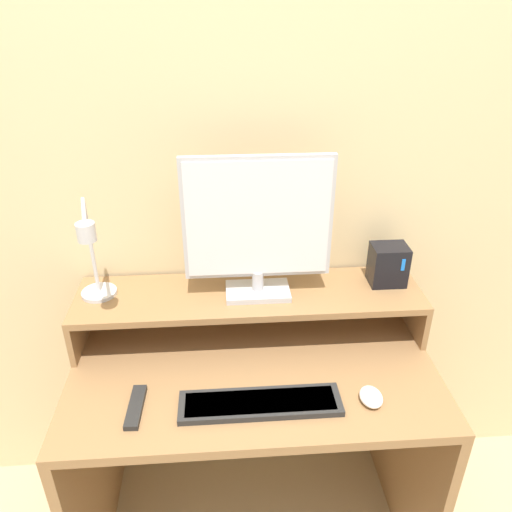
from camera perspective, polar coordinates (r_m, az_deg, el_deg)
The scene contains 9 objects.
wall_back at distance 1.61m, azimuth -1.21°, elevation 9.41°, with size 6.00×0.05×2.50m.
desk at distance 1.72m, azimuth -0.28°, elevation -18.27°, with size 1.11×0.62×0.75m.
monitor_shelf at distance 1.62m, azimuth -0.74°, elevation -4.91°, with size 1.11×0.27×0.16m.
monitor at distance 1.48m, azimuth 0.21°, elevation 3.47°, with size 0.45×0.12×0.45m.
desk_lamp at distance 1.53m, azimuth -18.16°, elevation -0.51°, with size 0.12×0.25×0.33m.
router_dock at distance 1.68m, azimuth 14.85°, elevation -0.96°, with size 0.11×0.09×0.13m.
keyboard at distance 1.43m, azimuth 0.50°, elevation -16.47°, with size 0.45×0.11×0.02m.
mouse at distance 1.48m, azimuth 13.02°, elevation -15.41°, with size 0.06×0.09×0.03m.
remote_control at distance 1.46m, azimuth -13.58°, elevation -16.42°, with size 0.04×0.16×0.02m.
Camera 1 is at (-0.08, -0.87, 1.77)m, focal length 35.00 mm.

